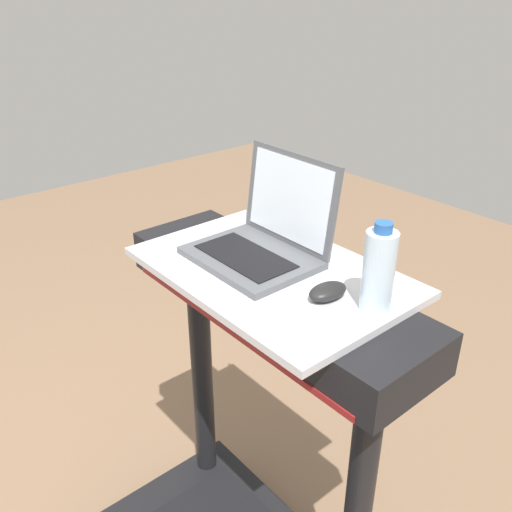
# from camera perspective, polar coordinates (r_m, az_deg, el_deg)

# --- Properties ---
(desk_board) EXTENTS (0.68, 0.45, 0.02)m
(desk_board) POSITION_cam_1_polar(r_m,az_deg,el_deg) (1.38, 1.59, -1.62)
(desk_board) COLOR silver
(desk_board) RESTS_ON treadmill_base
(laptop) EXTENTS (0.32, 0.27, 0.25)m
(laptop) POSITION_cam_1_polar(r_m,az_deg,el_deg) (1.41, 0.77, 1.88)
(laptop) COLOR #515459
(laptop) RESTS_ON desk_board
(computer_mouse) EXTENTS (0.07, 0.10, 0.03)m
(computer_mouse) POSITION_cam_1_polar(r_m,az_deg,el_deg) (1.25, 7.41, -3.64)
(computer_mouse) COLOR black
(computer_mouse) RESTS_ON desk_board
(water_bottle) EXTENTS (0.07, 0.07, 0.20)m
(water_bottle) POSITION_cam_1_polar(r_m,az_deg,el_deg) (1.19, 12.55, -1.45)
(water_bottle) COLOR silver
(water_bottle) RESTS_ON desk_board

